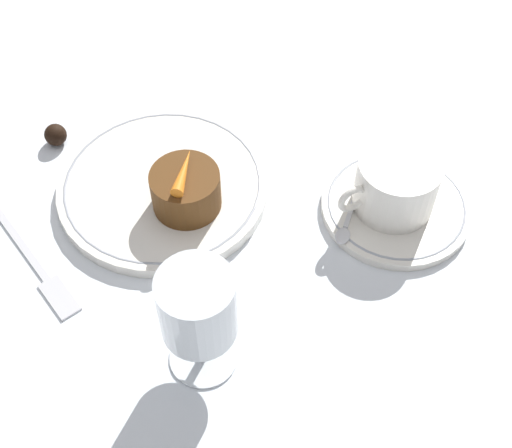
{
  "coord_description": "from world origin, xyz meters",
  "views": [
    {
      "loc": [
        0.14,
        0.48,
        0.6
      ],
      "look_at": [
        -0.05,
        0.1,
        0.04
      ],
      "focal_mm": 50.0,
      "sensor_mm": 36.0,
      "label": 1
    }
  ],
  "objects_px": {
    "dinner_plate": "(163,187)",
    "dessert_cake": "(183,191)",
    "coffee_cup": "(396,183)",
    "fork": "(40,270)",
    "wine_glass": "(198,311)"
  },
  "relations": [
    {
      "from": "dinner_plate",
      "to": "dessert_cake",
      "type": "bearing_deg",
      "value": 104.89
    },
    {
      "from": "dinner_plate",
      "to": "coffee_cup",
      "type": "xyz_separation_m",
      "value": [
        -0.21,
        0.13,
        0.03
      ]
    },
    {
      "from": "dinner_plate",
      "to": "coffee_cup",
      "type": "height_order",
      "value": "coffee_cup"
    },
    {
      "from": "dessert_cake",
      "to": "fork",
      "type": "bearing_deg",
      "value": 2.27
    },
    {
      "from": "wine_glass",
      "to": "dessert_cake",
      "type": "distance_m",
      "value": 0.18
    },
    {
      "from": "fork",
      "to": "dessert_cake",
      "type": "relative_size",
      "value": 2.35
    },
    {
      "from": "fork",
      "to": "wine_glass",
      "type": "bearing_deg",
      "value": 124.94
    },
    {
      "from": "coffee_cup",
      "to": "dessert_cake",
      "type": "distance_m",
      "value": 0.22
    },
    {
      "from": "fork",
      "to": "dessert_cake",
      "type": "xyz_separation_m",
      "value": [
        -0.16,
        -0.01,
        0.03
      ]
    },
    {
      "from": "dessert_cake",
      "to": "wine_glass",
      "type": "bearing_deg",
      "value": 73.51
    },
    {
      "from": "dinner_plate",
      "to": "coffee_cup",
      "type": "bearing_deg",
      "value": 148.8
    },
    {
      "from": "coffee_cup",
      "to": "dessert_cake",
      "type": "height_order",
      "value": "coffee_cup"
    },
    {
      "from": "dessert_cake",
      "to": "dinner_plate",
      "type": "bearing_deg",
      "value": -75.11
    },
    {
      "from": "dinner_plate",
      "to": "coffee_cup",
      "type": "distance_m",
      "value": 0.25
    },
    {
      "from": "coffee_cup",
      "to": "dessert_cake",
      "type": "bearing_deg",
      "value": -24.02
    }
  ]
}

